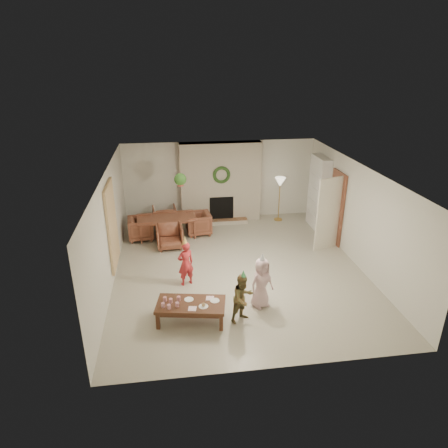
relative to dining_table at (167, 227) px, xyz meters
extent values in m
plane|color=#B7B29E|center=(1.73, -2.19, -0.30)|extent=(7.00, 7.00, 0.00)
plane|color=white|center=(1.73, -2.19, 2.20)|extent=(7.00, 7.00, 0.00)
plane|color=silver|center=(1.73, 1.31, 0.95)|extent=(7.00, 0.00, 7.00)
plane|color=silver|center=(1.73, -5.69, 0.95)|extent=(7.00, 0.00, 7.00)
plane|color=silver|center=(-1.27, -2.19, 0.95)|extent=(0.00, 7.00, 7.00)
plane|color=silver|center=(4.73, -2.19, 0.95)|extent=(0.00, 7.00, 7.00)
cube|color=#5D1B18|center=(1.73, 1.11, 0.95)|extent=(2.50, 0.40, 2.50)
cube|color=brown|center=(1.73, 0.76, -0.24)|extent=(1.60, 0.30, 0.12)
cube|color=black|center=(1.73, 0.93, 0.15)|extent=(0.75, 0.12, 0.75)
torus|color=#1F4218|center=(1.73, 0.88, 1.25)|extent=(0.54, 0.10, 0.54)
cylinder|color=gold|center=(3.56, 0.81, -0.28)|extent=(0.26, 0.26, 0.03)
cylinder|color=gold|center=(3.56, 0.81, 0.36)|extent=(0.03, 0.03, 1.27)
cone|color=beige|center=(3.56, 0.81, 0.98)|extent=(0.34, 0.34, 0.28)
cube|color=white|center=(4.57, 0.11, 0.80)|extent=(0.30, 1.00, 2.20)
cube|color=white|center=(4.55, 0.11, 0.15)|extent=(0.30, 0.92, 0.03)
cube|color=white|center=(4.55, 0.11, 0.55)|extent=(0.30, 0.92, 0.03)
cube|color=white|center=(4.55, 0.11, 0.95)|extent=(0.30, 0.92, 0.03)
cube|color=white|center=(4.55, 0.11, 1.35)|extent=(0.30, 0.92, 0.03)
cube|color=#B14220|center=(4.53, -0.04, 0.29)|extent=(0.20, 0.40, 0.24)
cube|color=#2A3B9A|center=(4.53, 0.16, 0.69)|extent=(0.20, 0.44, 0.24)
cube|color=olive|center=(4.53, 0.01, 1.08)|extent=(0.20, 0.36, 0.22)
cube|color=brown|center=(4.69, -0.99, 0.72)|extent=(0.05, 0.86, 2.04)
cube|color=beige|center=(4.31, -1.37, 0.70)|extent=(0.77, 0.32, 2.00)
cube|color=beige|center=(-1.23, -1.99, 0.95)|extent=(0.06, 1.20, 2.00)
imported|color=brown|center=(0.00, 0.00, 0.00)|extent=(1.75, 1.08, 0.59)
imported|color=brown|center=(0.06, -0.74, 0.03)|extent=(0.76, 0.77, 0.65)
imported|color=brown|center=(-0.06, 0.74, 0.03)|extent=(0.76, 0.77, 0.65)
imported|color=brown|center=(-0.74, -0.06, 0.03)|extent=(0.77, 0.76, 0.65)
imported|color=brown|center=(0.92, 0.08, 0.03)|extent=(0.77, 0.76, 0.65)
cylinder|color=tan|center=(0.43, -0.69, 1.85)|extent=(0.01, 0.01, 0.70)
cylinder|color=#AE4238|center=(0.43, -0.69, 1.50)|extent=(0.16, 0.16, 0.12)
sphere|color=#26531B|center=(0.43, -0.69, 1.62)|extent=(0.32, 0.32, 0.32)
cube|color=#4C2A19|center=(0.43, -4.18, 0.09)|extent=(1.44, 0.90, 0.06)
cube|color=#4C2A19|center=(0.43, -4.18, 0.01)|extent=(1.32, 0.78, 0.08)
cube|color=#4C2A19|center=(-0.22, -4.34, -0.12)|extent=(0.08, 0.08, 0.35)
cube|color=#4C2A19|center=(0.98, -4.56, -0.12)|extent=(0.08, 0.08, 0.35)
cube|color=#4C2A19|center=(-0.12, -3.80, -0.12)|extent=(0.08, 0.08, 0.35)
cube|color=#4C2A19|center=(1.08, -4.02, -0.12)|extent=(0.08, 0.08, 0.35)
cylinder|color=silver|center=(-0.10, -4.24, 0.16)|extent=(0.08, 0.08, 0.09)
cylinder|color=silver|center=(-0.07, -4.03, 0.16)|extent=(0.08, 0.08, 0.09)
cylinder|color=silver|center=(0.01, -4.31, 0.16)|extent=(0.08, 0.08, 0.09)
cylinder|color=silver|center=(0.05, -4.11, 0.16)|extent=(0.08, 0.08, 0.09)
cylinder|color=silver|center=(0.17, -4.25, 0.16)|extent=(0.08, 0.08, 0.09)
cylinder|color=silver|center=(0.20, -4.05, 0.16)|extent=(0.08, 0.08, 0.09)
cylinder|color=white|center=(0.40, -4.05, 0.12)|extent=(0.22, 0.22, 0.01)
cylinder|color=white|center=(0.67, -4.32, 0.12)|extent=(0.22, 0.22, 0.01)
cylinder|color=white|center=(0.91, -4.16, 0.12)|extent=(0.22, 0.22, 0.01)
sphere|color=tan|center=(0.67, -4.32, 0.16)|extent=(0.08, 0.08, 0.07)
cube|color=#FFBBD6|center=(0.45, -4.37, 0.12)|extent=(0.18, 0.18, 0.01)
cube|color=#FFBBD6|center=(0.82, -4.06, 0.12)|extent=(0.18, 0.18, 0.01)
imported|color=red|center=(0.41, -2.76, 0.24)|extent=(0.46, 0.38, 1.06)
cone|color=#CED647|center=(0.41, -2.76, 0.81)|extent=(0.15, 0.15, 0.20)
imported|color=brown|center=(1.45, -4.29, 0.21)|extent=(0.62, 0.58, 1.02)
cone|color=#4DB366|center=(1.45, -4.29, 0.76)|extent=(0.14, 0.14, 0.17)
imported|color=beige|center=(1.92, -3.85, 0.25)|extent=(0.63, 0.54, 1.10)
cone|color=silver|center=(1.92, -3.85, 0.85)|extent=(0.17, 0.17, 0.20)
camera|label=1|loc=(0.16, -10.80, 4.56)|focal=31.97mm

